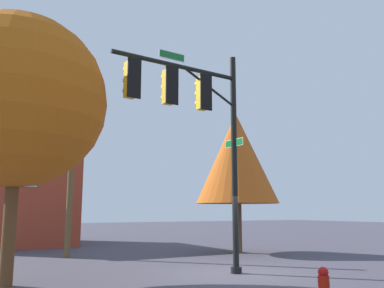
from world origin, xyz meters
name	(u,v)px	position (x,y,z in m)	size (l,w,h in m)	color
ground_plane	(236,273)	(0.00, 0.00, 0.00)	(120.00, 120.00, 0.00)	#44404C
signal_pole_assembly	(192,112)	(1.73, 0.09, 5.19)	(4.74, 0.97, 7.40)	black
utility_pole	(71,162)	(3.77, -7.35, 4.20)	(1.41, 1.30, 8.07)	brown
fire_hydrant	(324,287)	(1.18, 4.80, 0.41)	(0.33, 0.24, 0.83)	red
tree_near	(237,158)	(-3.93, -5.26, 4.64)	(4.09, 4.09, 6.93)	brown
tree_mid	(18,101)	(6.80, -1.17, 5.17)	(5.05, 5.05, 7.71)	#55381C
brick_building	(14,192)	(5.14, -15.80, 3.19)	(6.70, 7.56, 6.35)	#9A3C27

